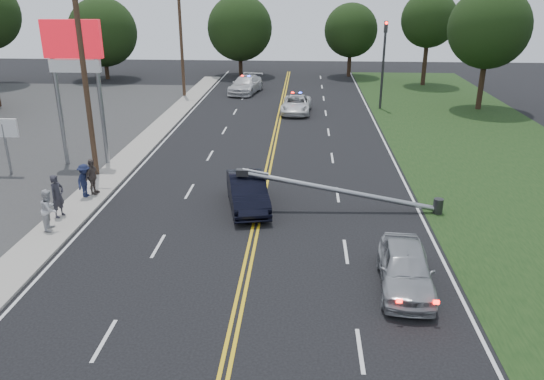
# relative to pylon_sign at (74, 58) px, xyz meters

# --- Properties ---
(ground) EXTENTS (120.00, 120.00, 0.00)m
(ground) POSITION_rel_pylon_sign_xyz_m (10.50, -14.00, -6.00)
(ground) COLOR black
(ground) RESTS_ON ground
(sidewalk) EXTENTS (1.80, 70.00, 0.12)m
(sidewalk) POSITION_rel_pylon_sign_xyz_m (2.10, -4.00, -5.94)
(sidewalk) COLOR gray
(sidewalk) RESTS_ON ground
(grass_verge) EXTENTS (12.00, 80.00, 0.01)m
(grass_verge) POSITION_rel_pylon_sign_xyz_m (24.00, -4.00, -5.99)
(grass_verge) COLOR black
(grass_verge) RESTS_ON ground
(centerline_yellow) EXTENTS (0.36, 80.00, 0.00)m
(centerline_yellow) POSITION_rel_pylon_sign_xyz_m (10.50, -4.00, -5.99)
(centerline_yellow) COLOR gold
(centerline_yellow) RESTS_ON ground
(pylon_sign) EXTENTS (3.20, 0.35, 8.00)m
(pylon_sign) POSITION_rel_pylon_sign_xyz_m (0.00, 0.00, 0.00)
(pylon_sign) COLOR gray
(pylon_sign) RESTS_ON ground
(small_sign) EXTENTS (1.60, 0.14, 3.10)m
(small_sign) POSITION_rel_pylon_sign_xyz_m (-3.50, -2.00, -3.66)
(small_sign) COLOR gray
(small_sign) RESTS_ON ground
(traffic_signal) EXTENTS (0.28, 0.41, 7.05)m
(traffic_signal) POSITION_rel_pylon_sign_xyz_m (18.80, 16.00, -1.79)
(traffic_signal) COLOR #2D2D30
(traffic_signal) RESTS_ON ground
(fallen_streetlight) EXTENTS (9.36, 0.44, 1.91)m
(fallen_streetlight) POSITION_rel_pylon_sign_xyz_m (14.69, -6.00, -5.08)
(fallen_streetlight) COLOR #2D2D30
(fallen_streetlight) RESTS_ON ground
(utility_pole_mid) EXTENTS (1.60, 0.28, 10.00)m
(utility_pole_mid) POSITION_rel_pylon_sign_xyz_m (1.30, -2.00, -0.91)
(utility_pole_mid) COLOR #382619
(utility_pole_mid) RESTS_ON ground
(utility_pole_far) EXTENTS (1.60, 0.28, 10.00)m
(utility_pole_far) POSITION_rel_pylon_sign_xyz_m (1.30, 20.00, -0.91)
(utility_pole_far) COLOR #382619
(utility_pole_far) RESTS_ON ground
(tree_5) EXTENTS (7.26, 7.26, 8.62)m
(tree_5) POSITION_rel_pylon_sign_xyz_m (-9.37, 29.43, -1.01)
(tree_5) COLOR black
(tree_5) RESTS_ON ground
(tree_6) EXTENTS (7.19, 7.19, 8.86)m
(tree_6) POSITION_rel_pylon_sign_xyz_m (5.08, 32.64, -0.74)
(tree_6) COLOR black
(tree_6) RESTS_ON ground
(tree_7) EXTENTS (5.86, 5.86, 7.98)m
(tree_7) POSITION_rel_pylon_sign_xyz_m (17.41, 32.95, -0.96)
(tree_7) COLOR black
(tree_7) RESTS_ON ground
(tree_8) EXTENTS (5.54, 5.54, 9.27)m
(tree_8) POSITION_rel_pylon_sign_xyz_m (24.70, 27.83, 0.49)
(tree_8) COLOR black
(tree_8) RESTS_ON ground
(tree_9) EXTENTS (6.42, 6.42, 9.74)m
(tree_9) POSITION_rel_pylon_sign_xyz_m (26.98, 16.36, 0.52)
(tree_9) COLOR black
(tree_9) RESTS_ON ground
(crashed_sedan) EXTENTS (2.60, 4.92, 1.54)m
(crashed_sedan) POSITION_rel_pylon_sign_xyz_m (9.93, -5.82, -5.23)
(crashed_sedan) COLOR black
(crashed_sedan) RESTS_ON ground
(waiting_sedan) EXTENTS (2.06, 4.47, 1.48)m
(waiting_sedan) POSITION_rel_pylon_sign_xyz_m (16.01, -12.49, -5.26)
(waiting_sedan) COLOR #9FA2A7
(waiting_sedan) RESTS_ON ground
(emergency_a) EXTENTS (2.53, 5.01, 1.36)m
(emergency_a) POSITION_rel_pylon_sign_xyz_m (11.80, 14.00, -5.32)
(emergency_a) COLOR silver
(emergency_a) RESTS_ON ground
(emergency_b) EXTENTS (3.28, 5.94, 1.63)m
(emergency_b) POSITION_rel_pylon_sign_xyz_m (6.81, 22.15, -5.18)
(emergency_b) COLOR silver
(emergency_b) RESTS_ON ground
(bystander_a) EXTENTS (0.65, 0.81, 1.93)m
(bystander_a) POSITION_rel_pylon_sign_xyz_m (1.80, -7.65, -4.91)
(bystander_a) COLOR #2A2932
(bystander_a) RESTS_ON sidewalk
(bystander_b) EXTENTS (0.78, 0.94, 1.76)m
(bystander_b) POSITION_rel_pylon_sign_xyz_m (2.01, -8.93, -4.99)
(bystander_b) COLOR silver
(bystander_b) RESTS_ON sidewalk
(bystander_c) EXTENTS (0.82, 1.16, 1.64)m
(bystander_c) POSITION_rel_pylon_sign_xyz_m (2.04, -5.27, -5.06)
(bystander_c) COLOR #181F3D
(bystander_c) RESTS_ON sidewalk
(bystander_d) EXTENTS (0.59, 1.09, 1.77)m
(bystander_d) POSITION_rel_pylon_sign_xyz_m (2.27, -4.89, -4.99)
(bystander_d) COLOR #594D47
(bystander_d) RESTS_ON sidewalk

